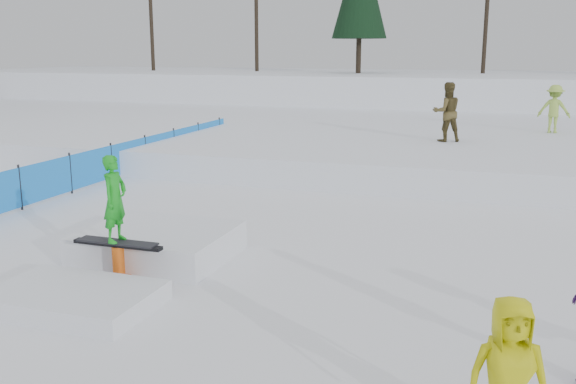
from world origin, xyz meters
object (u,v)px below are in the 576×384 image
(walker_ygreen, at_px, (554,109))
(spectator_yellow, at_px, (508,378))
(walker_olive, at_px, (447,112))
(safety_fence, at_px, (111,162))
(jib_rail_feature, at_px, (137,253))

(walker_ygreen, distance_m, spectator_yellow, 19.40)
(walker_olive, bearing_deg, safety_fence, 8.26)
(safety_fence, bearing_deg, spectator_yellow, -42.66)
(walker_olive, xyz_separation_m, spectator_yellow, (1.96, -15.79, -0.98))
(walker_ygreen, distance_m, jib_rail_feature, 17.64)
(jib_rail_feature, bearing_deg, spectator_yellow, -29.71)
(safety_fence, distance_m, walker_olive, 10.73)
(walker_olive, relative_size, spectator_yellow, 1.22)
(safety_fence, distance_m, walker_ygreen, 15.58)
(safety_fence, xyz_separation_m, walker_ygreen, (12.53, 9.19, 1.11))
(jib_rail_feature, bearing_deg, walker_olive, 71.57)
(walker_olive, height_order, walker_ygreen, walker_olive)
(safety_fence, relative_size, walker_ygreen, 9.27)
(walker_ygreen, bearing_deg, walker_olive, 56.33)
(walker_olive, relative_size, walker_ygreen, 1.12)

